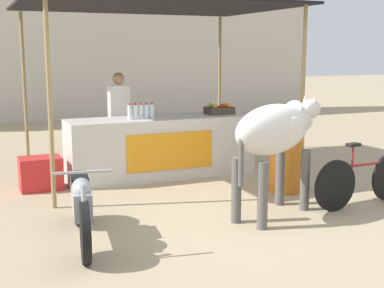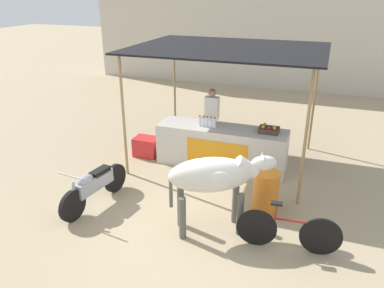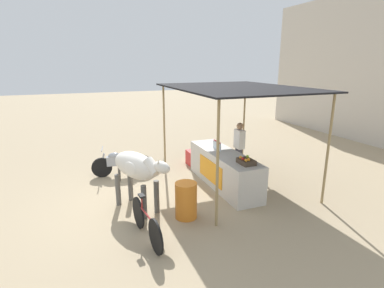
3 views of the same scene
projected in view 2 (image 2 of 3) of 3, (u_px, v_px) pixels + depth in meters
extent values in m
plane|color=tan|center=(189.00, 213.00, 7.05)|extent=(60.00, 60.00, 0.00)
cube|color=beige|center=(279.00, 9.00, 14.60)|extent=(16.00, 0.50, 6.28)
cube|color=beige|center=(221.00, 147.00, 8.77)|extent=(3.00, 0.80, 0.96)
cube|color=orange|center=(216.00, 154.00, 8.41)|extent=(1.40, 0.02, 0.58)
cube|color=black|center=(228.00, 48.00, 8.16)|extent=(4.20, 3.20, 0.04)
cylinder|color=#997F51|center=(124.00, 117.00, 8.04)|extent=(0.06, 0.06, 2.71)
cylinder|color=#997F51|center=(305.00, 140.00, 6.85)|extent=(0.06, 0.06, 2.71)
cylinder|color=#997F51|center=(175.00, 86.00, 10.53)|extent=(0.06, 0.06, 2.71)
cylinder|color=#997F51|center=(314.00, 99.00, 9.34)|extent=(0.06, 0.06, 2.71)
cylinder|color=silver|center=(200.00, 121.00, 8.66)|extent=(0.07, 0.07, 0.22)
cylinder|color=red|center=(200.00, 116.00, 8.61)|extent=(0.04, 0.04, 0.03)
cylinder|color=silver|center=(203.00, 122.00, 8.63)|extent=(0.07, 0.07, 0.22)
cylinder|color=red|center=(203.00, 116.00, 8.58)|extent=(0.04, 0.04, 0.03)
cylinder|color=silver|center=(207.00, 122.00, 8.60)|extent=(0.07, 0.07, 0.22)
cylinder|color=red|center=(207.00, 117.00, 8.56)|extent=(0.04, 0.04, 0.03)
cylinder|color=silver|center=(211.00, 122.00, 8.58)|extent=(0.07, 0.07, 0.22)
cylinder|color=red|center=(211.00, 117.00, 8.53)|extent=(0.04, 0.04, 0.03)
cylinder|color=silver|center=(215.00, 123.00, 8.55)|extent=(0.07, 0.07, 0.22)
cylinder|color=red|center=(215.00, 118.00, 8.50)|extent=(0.04, 0.04, 0.03)
cube|color=#3F3326|center=(269.00, 130.00, 8.27)|extent=(0.44, 0.32, 0.12)
sphere|color=#8CB22D|center=(265.00, 124.00, 8.36)|extent=(0.08, 0.08, 0.08)
sphere|color=#B21E19|center=(269.00, 128.00, 8.14)|extent=(0.08, 0.08, 0.08)
sphere|color=orange|center=(263.00, 127.00, 8.20)|extent=(0.08, 0.08, 0.08)
sphere|color=orange|center=(274.00, 127.00, 8.20)|extent=(0.08, 0.08, 0.08)
sphere|color=#B21E19|center=(269.00, 128.00, 8.15)|extent=(0.08, 0.08, 0.08)
sphere|color=orange|center=(275.00, 128.00, 8.12)|extent=(0.08, 0.08, 0.08)
cylinder|color=#383842|center=(211.00, 135.00, 9.58)|extent=(0.22, 0.22, 0.88)
cube|color=silver|center=(212.00, 108.00, 9.30)|extent=(0.34, 0.20, 0.56)
sphere|color=#A87A56|center=(212.00, 93.00, 9.15)|extent=(0.20, 0.20, 0.20)
cube|color=red|center=(147.00, 147.00, 9.38)|extent=(0.60, 0.44, 0.48)
cylinder|color=orange|center=(266.00, 192.00, 6.99)|extent=(0.48, 0.48, 0.82)
ellipsoid|color=silver|center=(211.00, 175.00, 6.18)|extent=(1.49, 1.09, 0.60)
cylinder|color=#575551|center=(235.00, 203.00, 6.66)|extent=(0.12, 0.12, 0.78)
cylinder|color=#575551|center=(240.00, 214.00, 6.33)|extent=(0.12, 0.12, 0.78)
cylinder|color=#575551|center=(181.00, 206.00, 6.56)|extent=(0.12, 0.12, 0.78)
cylinder|color=#575551|center=(182.00, 218.00, 6.23)|extent=(0.12, 0.12, 0.78)
cylinder|color=silver|center=(246.00, 167.00, 6.20)|extent=(0.51, 0.41, 0.41)
ellipsoid|color=silver|center=(264.00, 163.00, 6.21)|extent=(0.49, 0.39, 0.26)
cone|color=beige|center=(262.00, 154.00, 6.21)|extent=(0.05, 0.05, 0.10)
cone|color=beige|center=(265.00, 157.00, 6.09)|extent=(0.05, 0.05, 0.10)
cylinder|color=#575551|center=(171.00, 191.00, 6.21)|extent=(0.06, 0.06, 0.60)
ellipsoid|color=silver|center=(219.00, 181.00, 5.99)|extent=(0.44, 0.29, 0.32)
cylinder|color=black|center=(73.00, 206.00, 6.75)|extent=(0.17, 0.61, 0.60)
cylinder|color=black|center=(115.00, 178.00, 7.72)|extent=(0.17, 0.61, 0.60)
cube|color=#999EA5|center=(94.00, 183.00, 7.16)|extent=(0.31, 0.92, 0.28)
ellipsoid|color=#999EA5|center=(85.00, 180.00, 6.92)|extent=(0.25, 0.39, 0.20)
cube|color=black|center=(100.00, 172.00, 7.25)|extent=(0.24, 0.46, 0.10)
cylinder|color=#99999E|center=(71.00, 176.00, 6.56)|extent=(0.55, 0.11, 0.03)
cylinder|color=#99999E|center=(72.00, 196.00, 6.68)|extent=(0.08, 0.21, 0.49)
cylinder|color=black|center=(321.00, 237.00, 5.86)|extent=(0.66, 0.11, 0.66)
cylinder|color=black|center=(256.00, 228.00, 6.08)|extent=(0.66, 0.11, 0.66)
cylinder|color=maroon|center=(289.00, 220.00, 5.89)|extent=(0.85, 0.13, 0.04)
cylinder|color=maroon|center=(276.00, 212.00, 5.89)|extent=(0.03, 0.03, 0.28)
cube|color=black|center=(277.00, 203.00, 5.83)|extent=(0.19, 0.12, 0.04)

